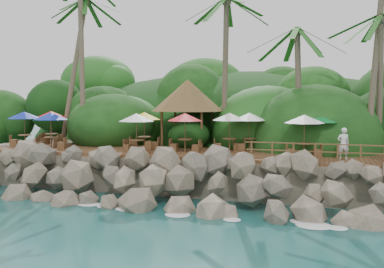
% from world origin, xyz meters
% --- Properties ---
extents(ground, '(140.00, 140.00, 0.00)m').
position_xyz_m(ground, '(0.00, 0.00, 0.00)').
color(ground, '#19514F').
rests_on(ground, ground).
extents(land_base, '(32.00, 25.20, 2.10)m').
position_xyz_m(land_base, '(0.00, 16.00, 1.05)').
color(land_base, gray).
rests_on(land_base, ground).
extents(jungle_hill, '(44.80, 28.00, 15.40)m').
position_xyz_m(jungle_hill, '(0.00, 23.50, 0.00)').
color(jungle_hill, '#143811').
rests_on(jungle_hill, ground).
extents(seawall, '(29.00, 4.00, 2.30)m').
position_xyz_m(seawall, '(0.00, 2.00, 1.15)').
color(seawall, gray).
rests_on(seawall, ground).
extents(terrace, '(26.00, 5.00, 0.20)m').
position_xyz_m(terrace, '(0.00, 6.00, 2.20)').
color(terrace, brown).
rests_on(terrace, land_base).
extents(jungle_foliage, '(44.00, 16.00, 12.00)m').
position_xyz_m(jungle_foliage, '(0.00, 15.00, 0.00)').
color(jungle_foliage, '#143811').
rests_on(jungle_foliage, ground).
extents(foam_line, '(25.20, 0.80, 0.06)m').
position_xyz_m(foam_line, '(0.00, 0.30, 0.03)').
color(foam_line, white).
rests_on(foam_line, ground).
extents(palapa, '(5.08, 5.08, 4.60)m').
position_xyz_m(palapa, '(-1.37, 9.49, 5.79)').
color(palapa, brown).
rests_on(palapa, ground).
extents(dining_clusters, '(25.81, 5.19, 2.39)m').
position_xyz_m(dining_clusters, '(-0.63, 5.92, 4.28)').
color(dining_clusters, brown).
rests_on(dining_clusters, terrace).
extents(railing, '(8.30, 0.10, 1.00)m').
position_xyz_m(railing, '(7.90, 3.65, 2.91)').
color(railing, brown).
rests_on(railing, terrace).
extents(waiter, '(0.71, 0.54, 1.73)m').
position_xyz_m(waiter, '(8.76, 4.97, 3.17)').
color(waiter, white).
rests_on(waiter, terrace).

